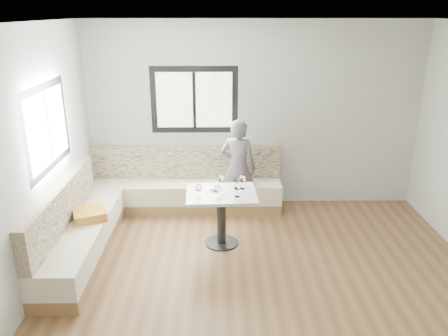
{
  "coord_description": "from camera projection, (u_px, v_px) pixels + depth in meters",
  "views": [
    {
      "loc": [
        -0.53,
        -3.94,
        2.91
      ],
      "look_at": [
        -0.47,
        1.25,
        1.02
      ],
      "focal_mm": 35.0,
      "sensor_mm": 36.0,
      "label": 1
    }
  ],
  "objects": [
    {
      "name": "wine_glass_b",
      "position": [
        217.0,
        190.0,
        5.29
      ],
      "size": [
        0.08,
        0.08,
        0.19
      ],
      "color": "white",
      "rests_on": "table"
    },
    {
      "name": "person",
      "position": [
        238.0,
        167.0,
        6.42
      ],
      "size": [
        0.61,
        0.5,
        1.46
      ],
      "primitive_type": "imported",
      "rotation": [
        0.0,
        0.0,
        2.82
      ],
      "color": "#565058",
      "rests_on": "ground"
    },
    {
      "name": "wine_glass_e",
      "position": [
        242.0,
        179.0,
        5.6
      ],
      "size": [
        0.08,
        0.08,
        0.19
      ],
      "color": "white",
      "rests_on": "table"
    },
    {
      "name": "wine_glass_c",
      "position": [
        237.0,
        187.0,
        5.36
      ],
      "size": [
        0.08,
        0.08,
        0.19
      ],
      "color": "white",
      "rests_on": "table"
    },
    {
      "name": "wine_glass_a",
      "position": [
        199.0,
        188.0,
        5.32
      ],
      "size": [
        0.08,
        0.08,
        0.19
      ],
      "color": "white",
      "rests_on": "table"
    },
    {
      "name": "olive_ramekin",
      "position": [
        213.0,
        189.0,
        5.61
      ],
      "size": [
        0.09,
        0.09,
        0.04
      ],
      "color": "white",
      "rests_on": "table"
    },
    {
      "name": "table",
      "position": [
        221.0,
        206.0,
        5.59
      ],
      "size": [
        0.92,
        0.73,
        0.73
      ],
      "rotation": [
        0.0,
        0.0,
        0.04
      ],
      "color": "black",
      "rests_on": "ground"
    },
    {
      "name": "room",
      "position": [
        265.0,
        171.0,
        4.3
      ],
      "size": [
        5.01,
        5.01,
        2.81
      ],
      "color": "brown",
      "rests_on": "ground"
    },
    {
      "name": "banquette",
      "position": [
        144.0,
        205.0,
        6.11
      ],
      "size": [
        2.9,
        2.8,
        0.95
      ],
      "color": "olive",
      "rests_on": "ground"
    },
    {
      "name": "wine_glass_d",
      "position": [
        221.0,
        179.0,
        5.61
      ],
      "size": [
        0.08,
        0.08,
        0.19
      ],
      "color": "white",
      "rests_on": "table"
    }
  ]
}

